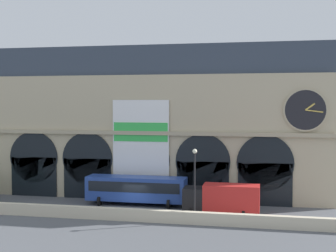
# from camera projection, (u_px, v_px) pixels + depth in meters

# --- Properties ---
(ground_plane) EXTENTS (200.00, 200.00, 0.00)m
(ground_plane) POSITION_uv_depth(u_px,v_px,m) (132.00, 210.00, 49.46)
(ground_plane) COLOR #54565B
(quay_parapet_wall) EXTENTS (90.00, 0.70, 1.15)m
(quay_parapet_wall) POSITION_uv_depth(u_px,v_px,m) (119.00, 214.00, 45.26)
(quay_parapet_wall) COLOR beige
(quay_parapet_wall) RESTS_ON ground
(station_building) EXTENTS (42.14, 6.21, 17.83)m
(station_building) POSITION_uv_depth(u_px,v_px,m) (150.00, 124.00, 56.75)
(station_building) COLOR #BCAD8C
(station_building) RESTS_ON ground
(bus_center) EXTENTS (11.00, 3.25, 3.10)m
(bus_center) POSITION_uv_depth(u_px,v_px,m) (136.00, 189.00, 51.98)
(bus_center) COLOR #28479E
(bus_center) RESTS_ON ground
(box_truck_mideast) EXTENTS (7.50, 2.91, 3.12)m
(box_truck_mideast) POSITION_uv_depth(u_px,v_px,m) (222.00, 199.00, 47.07)
(box_truck_mideast) COLOR black
(box_truck_mideast) RESTS_ON ground
(street_lamp_quayside) EXTENTS (0.44, 0.44, 6.90)m
(street_lamp_quayside) POSITION_uv_depth(u_px,v_px,m) (195.00, 175.00, 44.39)
(street_lamp_quayside) COLOR black
(street_lamp_quayside) RESTS_ON ground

